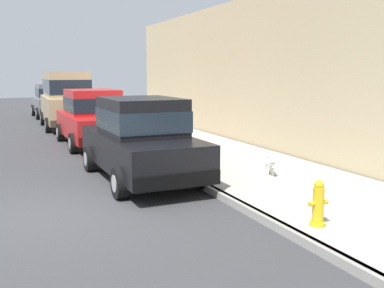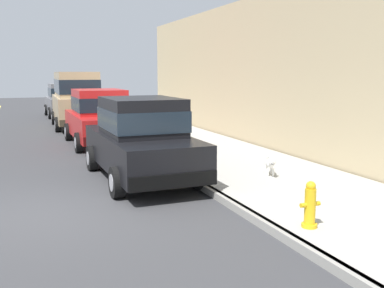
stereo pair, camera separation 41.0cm
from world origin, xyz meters
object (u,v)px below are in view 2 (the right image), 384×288
(car_black_sedan, at_px, (141,138))
(fire_hydrant, at_px, (310,206))
(car_red_sedan, at_px, (99,117))
(dog_white, at_px, (270,163))
(car_tan_van, at_px, (76,97))
(car_grey_hatchback, at_px, (64,100))

(car_black_sedan, height_order, fire_hydrant, car_black_sedan)
(car_red_sedan, relative_size, dog_white, 6.43)
(fire_hydrant, bearing_deg, car_red_sedan, 98.12)
(car_red_sedan, bearing_deg, fire_hydrant, -81.88)
(car_red_sedan, distance_m, dog_white, 7.39)
(car_tan_van, height_order, car_grey_hatchback, car_tan_van)
(car_grey_hatchback, relative_size, fire_hydrant, 5.29)
(car_tan_van, height_order, dog_white, car_tan_van)
(car_black_sedan, xyz_separation_m, fire_hydrant, (1.43, -4.55, -0.51))
(dog_white, xyz_separation_m, fire_hydrant, (-1.27, -3.25, 0.05))
(car_red_sedan, relative_size, car_tan_van, 0.93)
(car_grey_hatchback, bearing_deg, car_black_sedan, -89.51)
(car_red_sedan, bearing_deg, car_grey_hatchback, 90.67)
(dog_white, bearing_deg, fire_hydrant, -111.28)
(car_tan_van, xyz_separation_m, car_grey_hatchback, (-0.05, 5.42, -0.42))
(car_grey_hatchback, bearing_deg, dog_white, -80.93)
(car_tan_van, xyz_separation_m, dog_white, (2.79, -12.34, -0.97))
(car_black_sedan, height_order, car_grey_hatchback, car_black_sedan)
(car_tan_van, relative_size, dog_white, 6.90)
(car_tan_van, distance_m, dog_white, 12.69)
(car_grey_hatchback, bearing_deg, car_red_sedan, -89.33)
(car_grey_hatchback, relative_size, dog_white, 5.35)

